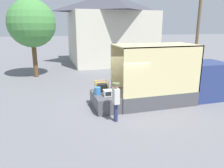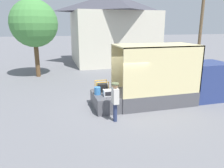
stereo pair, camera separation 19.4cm
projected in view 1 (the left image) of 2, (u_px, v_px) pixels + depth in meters
name	position (u px, v px, depth m)	size (l,w,h in m)	color
ground_plane	(116.00, 107.00, 11.46)	(160.00, 160.00, 0.00)	slate
box_truck	(181.00, 84.00, 12.24)	(6.46, 2.14, 3.19)	navy
tailgate_deck	(105.00, 101.00, 11.20)	(1.20, 2.03, 0.77)	#4C4C51
microwave	(108.00, 93.00, 10.77)	(0.46, 0.36, 0.30)	white
portable_generator	(102.00, 88.00, 11.43)	(0.66, 0.48, 0.57)	black
orange_bucket	(97.00, 91.00, 10.96)	(0.32, 0.32, 0.38)	#3370B2
worker_person	(116.00, 98.00, 9.47)	(0.32, 0.44, 1.77)	navy
house_backdrop	(110.00, 28.00, 24.45)	(9.07, 8.30, 7.49)	beige
utility_pole	(198.00, 24.00, 20.28)	(1.80, 0.28, 8.21)	brown
street_tree	(32.00, 24.00, 17.06)	(3.72, 3.72, 6.15)	brown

